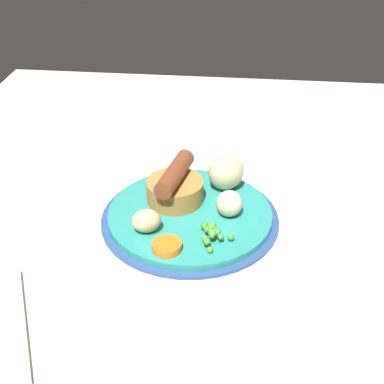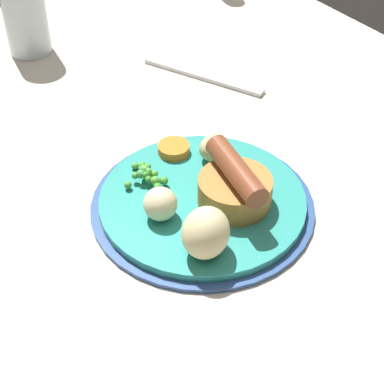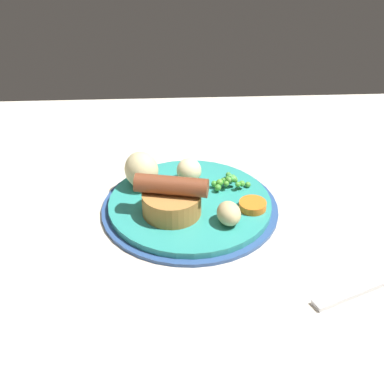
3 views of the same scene
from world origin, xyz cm
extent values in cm
cube|color=beige|center=(0.00, 0.00, 1.50)|extent=(110.00, 80.00, 3.00)
cylinder|color=#2D4C84|center=(-2.55, 4.93, 3.25)|extent=(23.62, 23.62, 0.50)
cylinder|color=teal|center=(-2.55, 4.93, 3.70)|extent=(21.73, 21.73, 1.40)
cylinder|color=#AD7538|center=(-4.99, 2.63, 5.90)|extent=(7.65, 7.65, 3.01)
cylinder|color=#33190C|center=(-4.99, 2.63, 7.26)|extent=(6.12, 6.12, 0.30)
cylinder|color=brown|center=(-4.99, 2.63, 8.62)|extent=(9.63, 4.27, 2.43)
sphere|color=#439131|center=(2.21, 8.56, 5.38)|extent=(0.72, 0.72, 0.72)
sphere|color=green|center=(1.35, 7.17, 5.11)|extent=(0.93, 0.93, 0.93)
sphere|color=green|center=(4.10, 7.45, 5.34)|extent=(0.76, 0.76, 0.76)
sphere|color=#53A842|center=(3.57, 8.32, 5.72)|extent=(0.98, 0.98, 0.98)
sphere|color=green|center=(3.15, 8.90, 5.62)|extent=(0.97, 0.97, 0.97)
sphere|color=green|center=(4.68, 7.78, 5.26)|extent=(0.86, 0.86, 0.86)
sphere|color=#489934|center=(3.79, 8.29, 5.53)|extent=(0.74, 0.74, 0.74)
sphere|color=#4C9832|center=(2.53, 7.57, 5.45)|extent=(0.78, 0.78, 0.78)
sphere|color=green|center=(2.87, 8.20, 5.63)|extent=(0.70, 0.70, 0.70)
sphere|color=#54A244|center=(2.99, 8.09, 5.70)|extent=(0.80, 0.80, 0.80)
sphere|color=#55A535|center=(1.67, 8.07, 5.34)|extent=(0.98, 0.98, 0.98)
sphere|color=#489B43|center=(3.62, 9.36, 5.32)|extent=(0.75, 0.75, 0.75)
sphere|color=green|center=(2.84, 8.64, 5.57)|extent=(0.77, 0.77, 0.77)
sphere|color=green|center=(0.94, 8.24, 5.04)|extent=(0.88, 0.88, 0.88)
sphere|color=#449337|center=(3.11, 10.58, 4.95)|extent=(0.80, 0.80, 0.80)
sphere|color=green|center=(3.35, 8.20, 5.76)|extent=(0.89, 0.89, 0.89)
sphere|color=#4C9E38|center=(5.58, 8.21, 4.79)|extent=(0.79, 0.79, 0.79)
ellipsoid|color=#CCB77F|center=(2.14, -0.20, 5.89)|extent=(3.88, 4.35, 2.99)
ellipsoid|color=beige|center=(-2.45, 10.07, 6.14)|extent=(4.85, 4.85, 3.48)
ellipsoid|color=beige|center=(-8.96, 9.24, 6.93)|extent=(6.42, 6.63, 5.06)
cylinder|color=orange|center=(5.58, 3.06, 4.90)|extent=(4.89, 4.89, 1.00)
cube|color=silver|center=(18.57, -10.52, 3.30)|extent=(17.00, 9.02, 0.60)
camera|label=1|loc=(54.76, 11.42, 45.10)|focal=50.00mm
camera|label=2|loc=(-42.61, 34.64, 49.17)|focal=60.00mm
camera|label=3|loc=(-5.53, -65.16, 52.78)|focal=60.00mm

